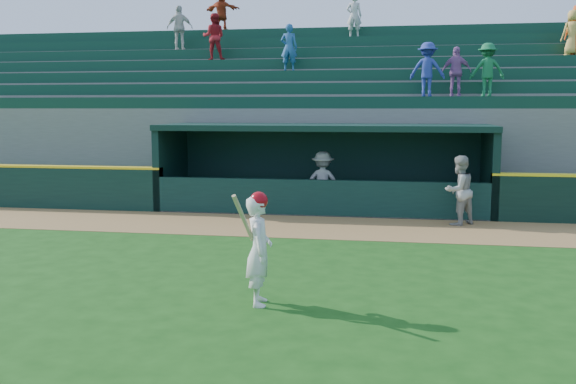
% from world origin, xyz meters
% --- Properties ---
extents(ground, '(120.00, 120.00, 0.00)m').
position_xyz_m(ground, '(0.00, 0.00, 0.00)').
color(ground, '#174611').
rests_on(ground, ground).
extents(warning_track, '(40.00, 3.00, 0.01)m').
position_xyz_m(warning_track, '(0.00, 4.90, 0.01)').
color(warning_track, olive).
rests_on(warning_track, ground).
extents(dugout_player_front, '(1.08, 1.06, 1.75)m').
position_xyz_m(dugout_player_front, '(3.63, 5.81, 0.88)').
color(dugout_player_front, '#9E9E99').
rests_on(dugout_player_front, ground).
extents(dugout_player_inside, '(1.13, 0.68, 1.70)m').
position_xyz_m(dugout_player_inside, '(0.01, 7.38, 0.85)').
color(dugout_player_inside, '#ADADA7').
rests_on(dugout_player_inside, ground).
extents(dugout, '(9.40, 2.80, 2.46)m').
position_xyz_m(dugout, '(0.00, 8.00, 1.36)').
color(dugout, slate).
rests_on(dugout, ground).
extents(stands, '(34.50, 6.32, 7.52)m').
position_xyz_m(stands, '(0.03, 12.56, 2.40)').
color(stands, slate).
rests_on(stands, ground).
extents(batter_at_plate, '(0.56, 0.80, 1.72)m').
position_xyz_m(batter_at_plate, '(0.09, -1.49, 0.86)').
color(batter_at_plate, white).
rests_on(batter_at_plate, ground).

